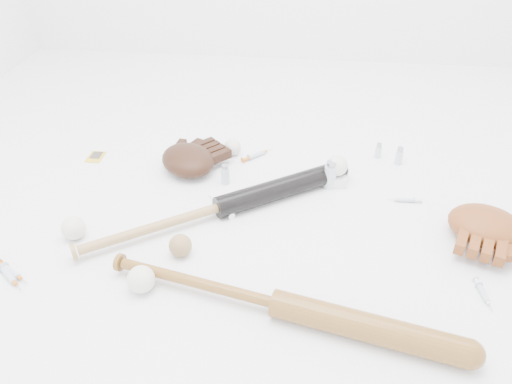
# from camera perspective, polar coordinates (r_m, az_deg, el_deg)

# --- Properties ---
(bat_dark) EXTENTS (0.88, 0.63, 0.07)m
(bat_dark) POSITION_cam_1_polar(r_m,az_deg,el_deg) (1.66, -4.15, -1.73)
(bat_dark) COLOR black
(bat_dark) RESTS_ON ground
(bat_wood) EXTENTS (1.01, 0.30, 0.07)m
(bat_wood) POSITION_cam_1_polar(r_m,az_deg,el_deg) (1.34, 2.37, -12.62)
(bat_wood) COLOR brown
(bat_wood) RESTS_ON ground
(glove_dark) EXTENTS (0.38, 0.38, 0.10)m
(glove_dark) POSITION_cam_1_polar(r_m,az_deg,el_deg) (1.90, -7.79, 3.69)
(glove_dark) COLOR black
(glove_dark) RESTS_ON ground
(glove_tan) EXTENTS (0.35, 0.35, 0.10)m
(glove_tan) POSITION_cam_1_polar(r_m,az_deg,el_deg) (1.72, 24.76, -3.45)
(glove_tan) COLOR brown
(glove_tan) RESTS_ON ground
(trading_card) EXTENTS (0.06, 0.08, 0.00)m
(trading_card) POSITION_cam_1_polar(r_m,az_deg,el_deg) (2.08, -17.86, 3.84)
(trading_card) COLOR gold
(trading_card) RESTS_ON ground
(pedestal) EXTENTS (0.08, 0.08, 0.04)m
(pedestal) POSITION_cam_1_polar(r_m,az_deg,el_deg) (1.84, 9.11, 1.47)
(pedestal) COLOR white
(pedestal) RESTS_ON ground
(baseball_on_pedestal) EXTENTS (0.08, 0.08, 0.08)m
(baseball_on_pedestal) POSITION_cam_1_polar(r_m,az_deg,el_deg) (1.81, 9.27, 2.98)
(baseball_on_pedestal) COLOR silver
(baseball_on_pedestal) RESTS_ON pedestal
(baseball_left) EXTENTS (0.08, 0.08, 0.08)m
(baseball_left) POSITION_cam_1_polar(r_m,az_deg,el_deg) (1.67, -20.13, -3.89)
(baseball_left) COLOR silver
(baseball_left) RESTS_ON ground
(baseball_upper) EXTENTS (0.07, 0.07, 0.07)m
(baseball_upper) POSITION_cam_1_polar(r_m,az_deg,el_deg) (1.99, -2.69, 5.15)
(baseball_upper) COLOR silver
(baseball_upper) RESTS_ON ground
(baseball_mid) EXTENTS (0.08, 0.08, 0.08)m
(baseball_mid) POSITION_cam_1_polar(r_m,az_deg,el_deg) (1.43, -13.00, -9.71)
(baseball_mid) COLOR silver
(baseball_mid) RESTS_ON ground
(baseball_aged) EXTENTS (0.07, 0.07, 0.07)m
(baseball_aged) POSITION_cam_1_polar(r_m,az_deg,el_deg) (1.52, -8.64, -6.08)
(baseball_aged) COLOR olive
(baseball_aged) RESTS_ON ground
(syringe_0) EXTENTS (0.15, 0.10, 0.02)m
(syringe_0) POSITION_cam_1_polar(r_m,az_deg,el_deg) (1.62, -26.19, -8.16)
(syringe_0) COLOR #ADBCC6
(syringe_0) RESTS_ON ground
(syringe_1) EXTENTS (0.13, 0.14, 0.02)m
(syringe_1) POSITION_cam_1_polar(r_m,az_deg,el_deg) (1.70, -4.06, -1.67)
(syringe_1) COLOR #ADBCC6
(syringe_1) RESTS_ON ground
(syringe_2) EXTENTS (0.14, 0.13, 0.02)m
(syringe_2) POSITION_cam_1_polar(r_m,az_deg,el_deg) (1.98, 0.05, 4.26)
(syringe_2) COLOR #ADBCC6
(syringe_2) RESTS_ON ground
(syringe_3) EXTENTS (0.04, 0.13, 0.02)m
(syringe_3) POSITION_cam_1_polar(r_m,az_deg,el_deg) (1.54, 24.52, -10.48)
(syringe_3) COLOR #ADBCC6
(syringe_3) RESTS_ON ground
(syringe_4) EXTENTS (0.13, 0.03, 0.02)m
(syringe_4) POSITION_cam_1_polar(r_m,az_deg,el_deg) (1.81, 16.71, -0.88)
(syringe_4) COLOR #ADBCC6
(syringe_4) RESTS_ON ground
(syringe_5) EXTENTS (0.15, 0.13, 0.02)m
(syringe_5) POSITION_cam_1_polar(r_m,az_deg,el_deg) (1.62, -26.44, -8.50)
(syringe_5) COLOR #ADBCC6
(syringe_5) RESTS_ON ground
(vial_0) EXTENTS (0.03, 0.03, 0.07)m
(vial_0) POSITION_cam_1_polar(r_m,az_deg,el_deg) (2.00, 16.06, 4.00)
(vial_0) COLOR silver
(vial_0) RESTS_ON ground
(vial_1) EXTENTS (0.02, 0.02, 0.06)m
(vial_1) POSITION_cam_1_polar(r_m,az_deg,el_deg) (2.03, 13.81, 4.64)
(vial_1) COLOR silver
(vial_1) RESTS_ON ground
(vial_2) EXTENTS (0.03, 0.03, 0.08)m
(vial_2) POSITION_cam_1_polar(r_m,az_deg,el_deg) (1.81, -3.53, 2.03)
(vial_2) COLOR silver
(vial_2) RESTS_ON ground
(vial_3) EXTENTS (0.04, 0.04, 0.10)m
(vial_3) POSITION_cam_1_polar(r_m,az_deg,el_deg) (1.80, 8.50, 2.01)
(vial_3) COLOR silver
(vial_3) RESTS_ON ground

